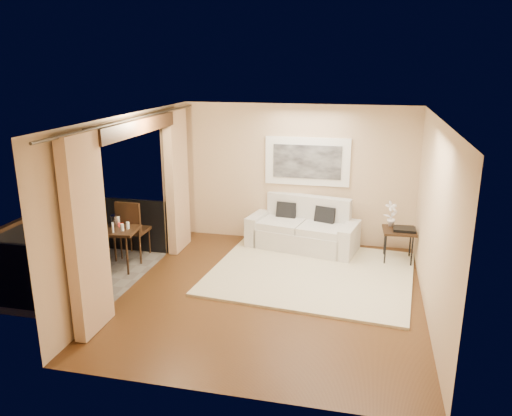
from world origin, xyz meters
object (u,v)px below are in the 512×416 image
(bistro_table, at_px, (120,234))
(ice_bucket, at_px, (116,221))
(sofa, at_px, (304,231))
(orchid, at_px, (391,214))
(balcony_chair_far, at_px, (131,225))
(balcony_chair_near, at_px, (80,268))
(side_table, at_px, (399,233))

(bistro_table, relative_size, ice_bucket, 3.52)
(sofa, height_order, orchid, orchid)
(balcony_chair_far, bearing_deg, bistro_table, 91.25)
(sofa, xyz_separation_m, bistro_table, (-2.95, -1.66, 0.28))
(sofa, bearing_deg, ice_bucket, -142.36)
(sofa, distance_m, ice_bucket, 3.46)
(balcony_chair_near, bearing_deg, balcony_chair_far, 99.14)
(sofa, height_order, balcony_chair_far, balcony_chair_far)
(bistro_table, height_order, balcony_chair_far, balcony_chair_far)
(sofa, xyz_separation_m, side_table, (1.73, -0.31, 0.21))
(balcony_chair_far, relative_size, ice_bucket, 5.41)
(ice_bucket, bearing_deg, orchid, 16.25)
(side_table, distance_m, bistro_table, 4.87)
(side_table, bearing_deg, balcony_chair_near, -149.85)
(bistro_table, height_order, balcony_chair_near, balcony_chair_near)
(side_table, relative_size, orchid, 1.32)
(side_table, xyz_separation_m, ice_bucket, (-4.81, -1.21, 0.25))
(balcony_chair_near, bearing_deg, orchid, 39.09)
(orchid, bearing_deg, balcony_chair_near, -147.61)
(bistro_table, bearing_deg, sofa, 29.31)
(balcony_chair_far, distance_m, balcony_chair_near, 1.79)
(orchid, xyz_separation_m, bistro_table, (-4.53, -1.49, -0.22))
(ice_bucket, bearing_deg, balcony_chair_far, 68.96)
(balcony_chair_far, bearing_deg, orchid, -166.64)
(bistro_table, xyz_separation_m, ice_bucket, (-0.13, 0.14, 0.18))
(ice_bucket, bearing_deg, side_table, 14.08)
(orchid, distance_m, balcony_chair_near, 5.29)
(side_table, height_order, balcony_chair_near, balcony_chair_near)
(ice_bucket, bearing_deg, sofa, 26.28)
(ice_bucket, bearing_deg, bistro_table, -46.77)
(bistro_table, distance_m, balcony_chair_far, 0.45)
(orchid, height_order, bistro_table, orchid)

